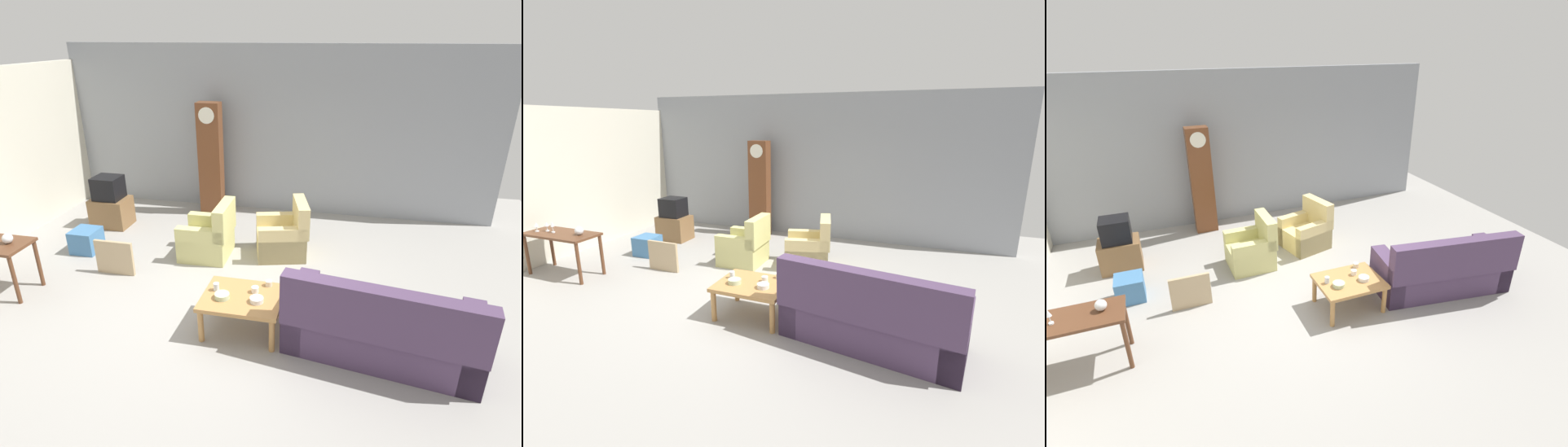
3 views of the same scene
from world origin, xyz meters
TOP-DOWN VIEW (x-y plane):
  - ground_plane at (0.00, 0.00)m, footprint 10.40×10.40m
  - garage_door_wall at (0.00, 3.60)m, footprint 8.40×0.16m
  - pegboard_wall_left at (-4.20, 0.40)m, footprint 0.12×6.40m
  - couch_floral at (1.98, -0.62)m, footprint 2.21×1.18m
  - armchair_olive_near at (-0.65, 1.30)m, footprint 0.80×0.77m
  - armchair_olive_far at (0.53, 1.60)m, footprint 0.96×0.94m
  - coffee_table_wood at (0.37, -0.47)m, footprint 0.96×0.76m
  - console_table_dark at (-3.33, -0.33)m, footprint 1.30×0.56m
  - grandfather_clock at (-1.17, 3.11)m, footprint 0.44×0.30m
  - tv_stand_cabinet at (-2.83, 2.08)m, footprint 0.68×0.52m
  - tv_crt at (-2.83, 2.08)m, footprint 0.48×0.44m
  - framed_picture_leaning at (-1.85, 0.43)m, footprint 0.60×0.05m
  - storage_box_blue at (-2.70, 1.02)m, footprint 0.42×0.43m
  - glass_dome_cloche at (-2.94, -0.30)m, footprint 0.14×0.14m
  - cup_white_porcelain at (0.50, -0.36)m, footprint 0.09×0.09m
  - cup_blue_rimmed at (0.03, -0.41)m, footprint 0.07×0.07m
  - cup_cream_tall at (0.63, -0.18)m, footprint 0.09×0.09m
  - bowl_white_stacked at (0.56, -0.56)m, footprint 0.16×0.16m
  - bowl_shallow_green at (0.14, -0.56)m, footprint 0.18×0.18m
  - wine_glass_tall at (-3.79, -0.42)m, footprint 0.07×0.07m
  - wine_glass_mid at (-3.64, -0.34)m, footprint 0.07×0.07m
  - wine_glass_short at (-3.46, -0.37)m, footprint 0.06×0.06m

SIDE VIEW (x-z plane):
  - ground_plane at x=0.00m, z-range 0.00..0.00m
  - storage_box_blue at x=-2.70m, z-range 0.00..0.38m
  - framed_picture_leaning at x=-1.85m, z-range 0.00..0.54m
  - tv_stand_cabinet at x=-2.83m, z-range 0.00..0.54m
  - armchair_olive_near at x=-0.65m, z-range -0.15..0.77m
  - armchair_olive_far at x=0.53m, z-range -0.15..0.77m
  - couch_floral at x=1.98m, z-range -0.17..0.87m
  - coffee_table_wood at x=0.37m, z-range 0.17..0.65m
  - bowl_white_stacked at x=0.56m, z-range 0.48..0.54m
  - bowl_shallow_green at x=0.14m, z-range 0.48..0.54m
  - cup_cream_tall at x=0.63m, z-range 0.48..0.55m
  - cup_white_porcelain at x=0.50m, z-range 0.48..0.55m
  - cup_blue_rimmed at x=0.03m, z-range 0.48..0.58m
  - console_table_dark at x=-3.33m, z-range 0.27..1.02m
  - tv_crt at x=-2.83m, z-range 0.54..0.96m
  - glass_dome_cloche at x=-2.94m, z-range 0.75..0.89m
  - wine_glass_tall at x=-3.79m, z-range 0.78..0.94m
  - wine_glass_mid at x=-3.64m, z-range 0.78..0.95m
  - wine_glass_short at x=-3.46m, z-range 0.78..0.98m
  - grandfather_clock at x=-1.17m, z-range 0.01..2.20m
  - pegboard_wall_left at x=-4.20m, z-range 0.00..2.88m
  - garage_door_wall at x=0.00m, z-range 0.00..3.20m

